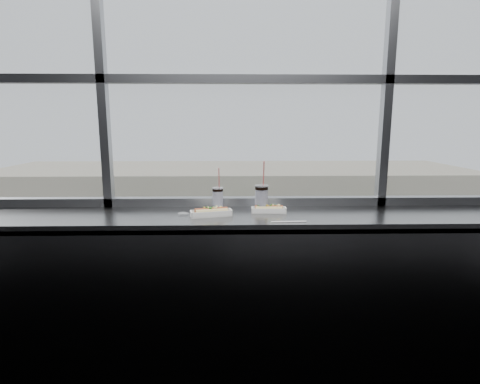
{
  "coord_description": "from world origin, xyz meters",
  "views": [
    {
      "loc": [
        -0.1,
        -1.21,
        1.7
      ],
      "look_at": [
        -0.05,
        1.23,
        1.25
      ],
      "focal_mm": 28.0,
      "sensor_mm": 36.0,
      "label": 1
    }
  ],
  "objects_px": {
    "hotdog_tray_left": "(211,212)",
    "pedestrian_a": "(149,266)",
    "soda_cup_right": "(262,197)",
    "pedestrian_d": "(353,262)",
    "soda_cup_left": "(218,197)",
    "tree_right": "(371,233)",
    "loose_straw": "(289,222)",
    "car_near_b": "(99,340)",
    "car_far_c": "(395,276)",
    "wrapper": "(183,213)",
    "car_near_e": "(451,336)",
    "tree_left": "(134,237)",
    "car_near_c": "(267,337)",
    "hotdog_tray_right": "(269,209)",
    "tree_center": "(241,231)",
    "car_far_b": "(272,279)",
    "pedestrian_c": "(286,265)"
  },
  "relations": [
    {
      "from": "car_far_c",
      "to": "tree_left",
      "type": "relative_size",
      "value": 1.45
    },
    {
      "from": "car_near_c",
      "to": "tree_right",
      "type": "xyz_separation_m",
      "value": [
        10.07,
        12.0,
        2.3
      ]
    },
    {
      "from": "hotdog_tray_right",
      "to": "car_near_c",
      "type": "bearing_deg",
      "value": 86.84
    },
    {
      "from": "hotdog_tray_right",
      "to": "tree_center",
      "type": "bearing_deg",
      "value": 91.45
    },
    {
      "from": "car_far_b",
      "to": "pedestrian_a",
      "type": "relative_size",
      "value": 3.08
    },
    {
      "from": "pedestrian_d",
      "to": "car_near_b",
      "type": "bearing_deg",
      "value": 122.55
    },
    {
      "from": "car_far_c",
      "to": "car_far_b",
      "type": "bearing_deg",
      "value": 95.47
    },
    {
      "from": "tree_center",
      "to": "tree_right",
      "type": "bearing_deg",
      "value": -0.0
    },
    {
      "from": "car_near_c",
      "to": "pedestrian_a",
      "type": "height_order",
      "value": "car_near_c"
    },
    {
      "from": "hotdog_tray_left",
      "to": "soda_cup_left",
      "type": "relative_size",
      "value": 0.95
    },
    {
      "from": "car_near_e",
      "to": "tree_right",
      "type": "bearing_deg",
      "value": -6.38
    },
    {
      "from": "wrapper",
      "to": "car_far_c",
      "type": "height_order",
      "value": "wrapper"
    },
    {
      "from": "soda_cup_right",
      "to": "car_near_c",
      "type": "height_order",
      "value": "soda_cup_right"
    },
    {
      "from": "car_near_b",
      "to": "pedestrian_c",
      "type": "distance_m",
      "value": 16.12
    },
    {
      "from": "car_far_c",
      "to": "pedestrian_a",
      "type": "xyz_separation_m",
      "value": [
        -19.4,
        2.94,
        -0.2
      ]
    },
    {
      "from": "loose_straw",
      "to": "car_near_b",
      "type": "distance_m",
      "value": 21.26
    },
    {
      "from": "hotdog_tray_right",
      "to": "pedestrian_a",
      "type": "xyz_separation_m",
      "value": [
        -7.22,
        27.17,
        -11.11
      ]
    },
    {
      "from": "pedestrian_d",
      "to": "tree_left",
      "type": "relative_size",
      "value": 0.47
    },
    {
      "from": "soda_cup_left",
      "to": "tree_right",
      "type": "xyz_separation_m",
      "value": [
        12.03,
        28.13,
        -8.74
      ]
    },
    {
      "from": "car_near_b",
      "to": "tree_right",
      "type": "bearing_deg",
      "value": -65.38
    },
    {
      "from": "car_far_b",
      "to": "soda_cup_left",
      "type": "bearing_deg",
      "value": 167.26
    },
    {
      "from": "car_near_b",
      "to": "hotdog_tray_right",
      "type": "bearing_deg",
      "value": -162.41
    },
    {
      "from": "pedestrian_d",
      "to": "car_near_c",
      "type": "bearing_deg",
      "value": 143.18
    },
    {
      "from": "hotdog_tray_left",
      "to": "pedestrian_a",
      "type": "xyz_separation_m",
      "value": [
        -6.83,
        27.26,
        -11.12
      ]
    },
    {
      "from": "pedestrian_a",
      "to": "tree_center",
      "type": "height_order",
      "value": "tree_center"
    },
    {
      "from": "car_near_b",
      "to": "car_near_c",
      "type": "xyz_separation_m",
      "value": [
        9.16,
        0.0,
        0.07
      ]
    },
    {
      "from": "soda_cup_right",
      "to": "car_far_c",
      "type": "distance_m",
      "value": 29.26
    },
    {
      "from": "car_near_b",
      "to": "tree_right",
      "type": "xyz_separation_m",
      "value": [
        19.23,
        12.0,
        2.37
      ]
    },
    {
      "from": "soda_cup_right",
      "to": "wrapper",
      "type": "distance_m",
      "value": 0.54
    },
    {
      "from": "soda_cup_right",
      "to": "loose_straw",
      "type": "height_order",
      "value": "soda_cup_right"
    },
    {
      "from": "pedestrian_a",
      "to": "pedestrian_c",
      "type": "xyz_separation_m",
      "value": [
        11.45,
        0.07,
        0.02
      ]
    },
    {
      "from": "loose_straw",
      "to": "wrapper",
      "type": "height_order",
      "value": "wrapper"
    },
    {
      "from": "soda_cup_left",
      "to": "tree_right",
      "type": "distance_m",
      "value": 31.82
    },
    {
      "from": "soda_cup_right",
      "to": "wrapper",
      "type": "bearing_deg",
      "value": -171.29
    },
    {
      "from": "car_far_c",
      "to": "hotdog_tray_left",
      "type": "bearing_deg",
      "value": 158.16
    },
    {
      "from": "wrapper",
      "to": "car_near_e",
      "type": "height_order",
      "value": "wrapper"
    },
    {
      "from": "soda_cup_right",
      "to": "car_far_b",
      "type": "height_order",
      "value": "soda_cup_right"
    },
    {
      "from": "soda_cup_left",
      "to": "tree_left",
      "type": "distance_m",
      "value": 30.65
    },
    {
      "from": "pedestrian_c",
      "to": "tree_center",
      "type": "distance_m",
      "value": 4.69
    },
    {
      "from": "pedestrian_a",
      "to": "pedestrian_c",
      "type": "distance_m",
      "value": 11.45
    },
    {
      "from": "wrapper",
      "to": "hotdog_tray_left",
      "type": "bearing_deg",
      "value": -11.67
    },
    {
      "from": "hotdog_tray_left",
      "to": "car_far_c",
      "type": "xyz_separation_m",
      "value": [
        12.56,
        24.33,
        -10.92
      ]
    },
    {
      "from": "car_near_c",
      "to": "pedestrian_d",
      "type": "height_order",
      "value": "pedestrian_d"
    },
    {
      "from": "pedestrian_d",
      "to": "hotdog_tray_left",
      "type": "bearing_deg",
      "value": 159.34
    },
    {
      "from": "loose_straw",
      "to": "tree_center",
      "type": "height_order",
      "value": "loose_straw"
    },
    {
      "from": "hotdog_tray_right",
      "to": "pedestrian_a",
      "type": "height_order",
      "value": "hotdog_tray_right"
    },
    {
      "from": "soda_cup_left",
      "to": "tree_right",
      "type": "bearing_deg",
      "value": 66.84
    },
    {
      "from": "car_far_c",
      "to": "tree_center",
      "type": "relative_size",
      "value": 1.25
    },
    {
      "from": "soda_cup_left",
      "to": "tree_center",
      "type": "relative_size",
      "value": 0.05
    },
    {
      "from": "soda_cup_right",
      "to": "pedestrian_d",
      "type": "relative_size",
      "value": 0.16
    }
  ]
}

